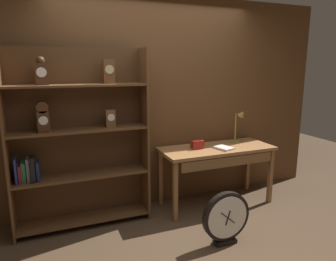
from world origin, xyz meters
The scene contains 8 objects.
ground_plane centered at (0.00, 0.00, 0.00)m, with size 10.00×10.00×0.00m, color #4C3826.
back_wood_panel centered at (0.00, 1.31, 1.30)m, with size 4.80×0.05×2.60m, color brown.
bookshelf centered at (-0.98, 1.06, 0.96)m, with size 1.45×0.32×1.96m.
workbench centered at (0.71, 0.93, 0.67)m, with size 1.44×0.59×0.76m.
desk_lamp centered at (1.10, 1.07, 0.99)m, with size 0.20×0.20×0.45m.
toolbox_small centered at (0.45, 0.99, 0.81)m, with size 0.15×0.09×0.10m, color maroon.
open_repair_manual centered at (0.75, 0.85, 0.77)m, with size 0.16×0.22×0.03m, color silver.
round_clock_large centered at (0.32, 0.10, 0.28)m, with size 0.51×0.11×0.55m.
Camera 1 is at (-1.27, -2.30, 1.77)m, focal length 32.95 mm.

